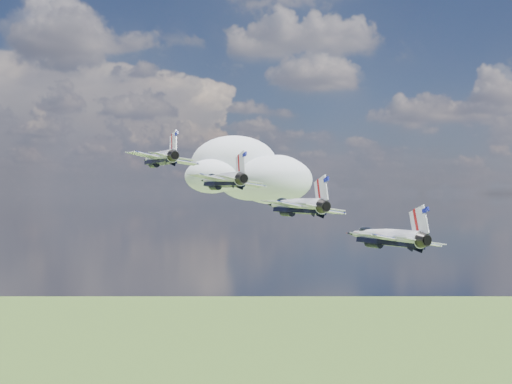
{
  "coord_description": "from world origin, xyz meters",
  "views": [
    {
      "loc": [
        -20.76,
        -91.06,
        159.98
      ],
      "look_at": [
        -14.32,
        -7.1,
        160.24
      ],
      "focal_mm": 45.0,
      "sensor_mm": 36.0,
      "label": 1
    }
  ],
  "objects_px": {
    "jet_0": "(158,158)",
    "jet_1": "(221,180)",
    "jet_2": "(295,205)",
    "jet_3": "(383,236)"
  },
  "relations": [
    {
      "from": "jet_1",
      "to": "jet_3",
      "type": "distance_m",
      "value": 25.28
    },
    {
      "from": "jet_0",
      "to": "jet_1",
      "type": "distance_m",
      "value": 12.64
    },
    {
      "from": "jet_1",
      "to": "jet_2",
      "type": "xyz_separation_m",
      "value": [
        9.11,
        -8.08,
        -3.4
      ]
    },
    {
      "from": "jet_0",
      "to": "jet_1",
      "type": "relative_size",
      "value": 1.0
    },
    {
      "from": "jet_2",
      "to": "jet_3",
      "type": "xyz_separation_m",
      "value": [
        9.11,
        -8.08,
        -3.4
      ]
    },
    {
      "from": "jet_1",
      "to": "jet_2",
      "type": "relative_size",
      "value": 1.0
    },
    {
      "from": "jet_3",
      "to": "jet_1",
      "type": "bearing_deg",
      "value": 115.5
    },
    {
      "from": "jet_1",
      "to": "jet_2",
      "type": "distance_m",
      "value": 12.64
    },
    {
      "from": "jet_2",
      "to": "jet_3",
      "type": "bearing_deg",
      "value": -64.5
    },
    {
      "from": "jet_1",
      "to": "jet_3",
      "type": "relative_size",
      "value": 1.0
    }
  ]
}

